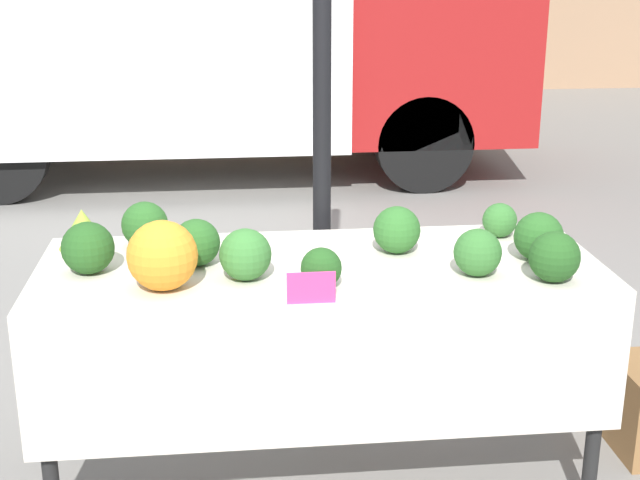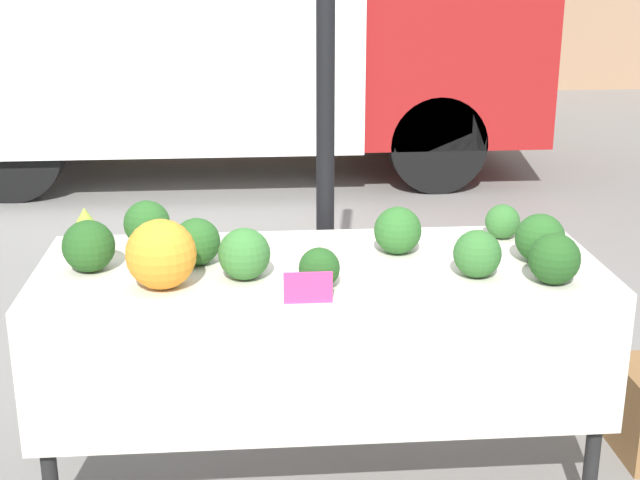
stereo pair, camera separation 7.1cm
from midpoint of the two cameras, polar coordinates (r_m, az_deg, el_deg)
name	(u,v)px [view 2 (the right image)]	position (r m, az deg, el deg)	size (l,w,h in m)	color
ground_plane	(320,473)	(3.33, 0.63, -14.71)	(40.00, 40.00, 0.00)	gray
tent_pole	(325,82)	(3.36, 0.97, 10.11)	(0.07, 0.07, 2.68)	black
parked_truck	(211,27)	(7.48, -6.71, 13.38)	(4.86, 1.92, 2.25)	white
market_table	(321,300)	(2.95, 0.78, -3.86)	(1.87, 0.73, 0.81)	beige
orange_cauliflower	(161,254)	(2.75, -9.41, -0.91)	(0.22, 0.22, 0.22)	orange
romanesco_head	(86,227)	(3.22, -14.16, 0.83)	(0.17, 0.17, 0.14)	#93B238
broccoli_head_0	(398,230)	(3.05, 5.66, 0.61)	(0.16, 0.16, 0.16)	#2D6628
broccoli_head_1	(244,254)	(2.81, -4.15, -0.90)	(0.17, 0.17, 0.17)	#387533
broccoli_head_2	(147,223)	(3.17, -10.39, 1.04)	(0.16, 0.16, 0.16)	#285B23
broccoli_head_3	(540,238)	(3.05, 14.55, 0.10)	(0.17, 0.17, 0.17)	#285B23
broccoli_head_4	(89,246)	(2.95, -13.93, -0.39)	(0.17, 0.17, 0.17)	#23511E
broccoli_head_5	(477,254)	(2.87, 10.73, -0.88)	(0.15, 0.15, 0.15)	#336B2D
broccoli_head_6	(503,222)	(3.28, 12.21, 1.16)	(0.12, 0.12, 0.12)	#336B2D
broccoli_head_7	(197,242)	(2.96, -7.22, -0.11)	(0.16, 0.16, 0.16)	#285B23
broccoli_head_8	(319,268)	(2.73, 0.70, -1.81)	(0.13, 0.13, 0.13)	#23511E
broccoli_head_9	(554,259)	(2.87, 15.46, -1.18)	(0.16, 0.16, 0.16)	#23511E
price_sign	(308,288)	(2.62, 0.01, -3.07)	(0.14, 0.01, 0.10)	#E53D84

